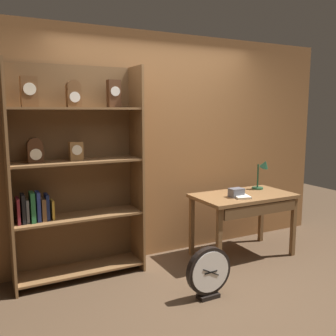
{
  "coord_description": "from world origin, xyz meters",
  "views": [
    {
      "loc": [
        -1.89,
        -2.58,
        1.72
      ],
      "look_at": [
        -0.24,
        0.62,
        1.16
      ],
      "focal_mm": 39.77,
      "sensor_mm": 36.0,
      "label": 1
    }
  ],
  "objects_px": {
    "desk_lamp": "(262,171)",
    "round_clock_large": "(209,272)",
    "bookshelf": "(72,173)",
    "open_repair_manual": "(241,196)",
    "workbench": "(245,202)",
    "toolbox_small": "(236,193)"
  },
  "relations": [
    {
      "from": "bookshelf",
      "to": "workbench",
      "type": "bearing_deg",
      "value": -10.72
    },
    {
      "from": "workbench",
      "to": "open_repair_manual",
      "type": "distance_m",
      "value": 0.19
    },
    {
      "from": "bookshelf",
      "to": "workbench",
      "type": "relative_size",
      "value": 1.86
    },
    {
      "from": "toolbox_small",
      "to": "round_clock_large",
      "type": "xyz_separation_m",
      "value": [
        -0.77,
        -0.62,
        -0.55
      ]
    },
    {
      "from": "workbench",
      "to": "toolbox_small",
      "type": "distance_m",
      "value": 0.22
    },
    {
      "from": "desk_lamp",
      "to": "open_repair_manual",
      "type": "bearing_deg",
      "value": -154.4
    },
    {
      "from": "bookshelf",
      "to": "toolbox_small",
      "type": "height_order",
      "value": "bookshelf"
    },
    {
      "from": "bookshelf",
      "to": "round_clock_large",
      "type": "height_order",
      "value": "bookshelf"
    },
    {
      "from": "toolbox_small",
      "to": "desk_lamp",
      "type": "bearing_deg",
      "value": 19.7
    },
    {
      "from": "desk_lamp",
      "to": "toolbox_small",
      "type": "xyz_separation_m",
      "value": [
        -0.55,
        -0.2,
        -0.18
      ]
    },
    {
      "from": "bookshelf",
      "to": "open_repair_manual",
      "type": "height_order",
      "value": "bookshelf"
    },
    {
      "from": "desk_lamp",
      "to": "round_clock_large",
      "type": "xyz_separation_m",
      "value": [
        -1.32,
        -0.82,
        -0.73
      ]
    },
    {
      "from": "open_repair_manual",
      "to": "round_clock_large",
      "type": "distance_m",
      "value": 1.11
    },
    {
      "from": "toolbox_small",
      "to": "open_repair_manual",
      "type": "relative_size",
      "value": 0.71
    },
    {
      "from": "toolbox_small",
      "to": "open_repair_manual",
      "type": "bearing_deg",
      "value": -55.93
    },
    {
      "from": "toolbox_small",
      "to": "round_clock_large",
      "type": "height_order",
      "value": "toolbox_small"
    },
    {
      "from": "round_clock_large",
      "to": "open_repair_manual",
      "type": "bearing_deg",
      "value": 35.33
    },
    {
      "from": "bookshelf",
      "to": "open_repair_manual",
      "type": "relative_size",
      "value": 9.9
    },
    {
      "from": "bookshelf",
      "to": "round_clock_large",
      "type": "xyz_separation_m",
      "value": [
        0.98,
        -1.03,
        -0.85
      ]
    },
    {
      "from": "toolbox_small",
      "to": "workbench",
      "type": "bearing_deg",
      "value": 14.75
    },
    {
      "from": "bookshelf",
      "to": "toolbox_small",
      "type": "bearing_deg",
      "value": -12.99
    },
    {
      "from": "desk_lamp",
      "to": "round_clock_large",
      "type": "bearing_deg",
      "value": -148.23
    }
  ]
}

